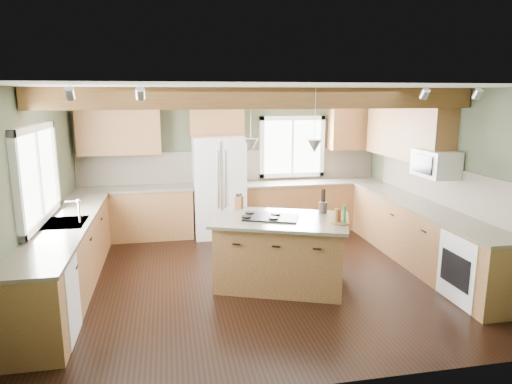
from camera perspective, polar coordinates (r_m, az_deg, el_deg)
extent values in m
plane|color=black|center=(6.52, 0.27, -10.62)|extent=(5.60, 5.60, 0.00)
plane|color=silver|center=(6.02, 0.30, 12.88)|extent=(5.60, 5.60, 0.00)
plane|color=#3F4833|center=(8.57, -2.99, 3.87)|extent=(5.60, 0.00, 5.60)
plane|color=#3F4833|center=(6.24, -25.83, -0.37)|extent=(0.00, 5.00, 5.00)
plane|color=#3F4833|center=(7.22, 22.65, 1.44)|extent=(0.00, 5.00, 5.00)
cube|color=#573719|center=(5.74, 0.86, 11.63)|extent=(5.55, 0.26, 0.26)
cube|color=#573719|center=(8.39, -2.99, 12.19)|extent=(5.55, 0.20, 0.10)
cube|color=brown|center=(8.57, -2.97, 3.26)|extent=(5.58, 0.03, 0.58)
cube|color=brown|center=(7.27, 22.28, 0.81)|extent=(0.03, 3.70, 0.58)
cube|color=brown|center=(8.38, -14.85, -2.70)|extent=(2.02, 0.60, 0.88)
cube|color=brown|center=(8.28, -15.02, 0.38)|extent=(2.06, 0.64, 0.04)
cube|color=brown|center=(8.78, 7.03, -1.73)|extent=(2.62, 0.60, 0.88)
cube|color=brown|center=(8.68, 7.11, 1.22)|extent=(2.66, 0.64, 0.04)
cube|color=brown|center=(6.44, -22.42, -7.67)|extent=(0.60, 3.70, 0.88)
cube|color=brown|center=(6.30, -22.75, -3.72)|extent=(0.64, 3.74, 0.04)
cube|color=brown|center=(7.30, 19.92, -5.21)|extent=(0.60, 3.70, 0.88)
cube|color=brown|center=(7.18, 20.18, -1.69)|extent=(0.64, 3.74, 0.04)
cube|color=brown|center=(8.29, -16.75, 7.63)|extent=(1.40, 0.35, 0.90)
cube|color=brown|center=(8.28, -4.97, 9.47)|extent=(0.96, 0.35, 0.70)
cube|color=brown|center=(7.81, 18.32, 7.30)|extent=(0.35, 2.20, 0.90)
cube|color=brown|center=(8.95, 12.02, 8.15)|extent=(0.90, 0.35, 0.90)
cube|color=white|center=(6.24, -25.75, 1.98)|extent=(0.04, 1.60, 1.05)
cube|color=white|center=(8.75, 4.52, 5.67)|extent=(1.10, 0.04, 1.00)
cube|color=#262628|center=(6.30, -22.75, -3.68)|extent=(0.50, 0.65, 0.03)
cylinder|color=#B2B2B7|center=(6.23, -21.24, -2.35)|extent=(0.02, 0.02, 0.28)
cube|color=white|center=(5.26, -25.06, -12.44)|extent=(0.60, 0.60, 0.84)
cube|color=white|center=(6.28, 25.92, -8.58)|extent=(0.60, 0.72, 0.84)
cube|color=white|center=(7.02, 21.53, 3.32)|extent=(0.40, 0.70, 0.38)
cone|color=#B2B2B7|center=(5.90, -0.63, 5.90)|extent=(0.18, 0.18, 0.16)
cone|color=#B2B2B7|center=(5.80, 7.31, 5.70)|extent=(0.18, 0.18, 0.16)
cube|color=silver|center=(8.23, -4.66, 0.68)|extent=(0.90, 0.74, 1.80)
cube|color=brown|center=(6.16, 3.14, -7.63)|extent=(1.87, 1.51, 0.88)
cube|color=brown|center=(6.02, 3.19, -3.50)|extent=(2.01, 1.65, 0.04)
cube|color=black|center=(6.03, 1.92, -3.17)|extent=(0.83, 0.69, 0.02)
cube|color=brown|center=(6.50, -2.14, -1.34)|extent=(0.13, 0.12, 0.18)
cylinder|color=#433C36|center=(6.33, 8.37, -1.94)|extent=(0.16, 0.16, 0.15)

